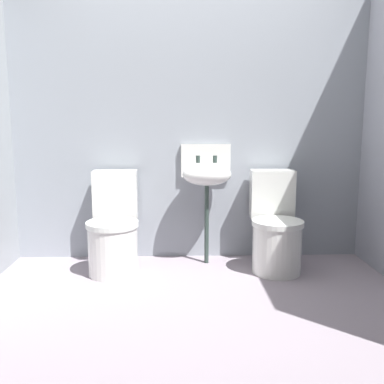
# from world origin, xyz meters

# --- Properties ---
(ground_plane) EXTENTS (3.37, 2.43, 0.08)m
(ground_plane) POSITION_xyz_m (0.00, 0.00, -0.04)
(ground_plane) COLOR gray
(wall_back) EXTENTS (3.37, 0.10, 2.27)m
(wall_back) POSITION_xyz_m (0.00, 1.07, 1.13)
(wall_back) COLOR #929AA3
(wall_back) RESTS_ON ground
(toilet_left) EXTENTS (0.42, 0.61, 0.78)m
(toilet_left) POSITION_xyz_m (-0.61, 0.66, 0.32)
(toilet_left) COLOR white
(toilet_left) RESTS_ON ground
(toilet_right) EXTENTS (0.42, 0.61, 0.78)m
(toilet_right) POSITION_xyz_m (0.68, 0.66, 0.32)
(toilet_right) COLOR white
(toilet_right) RESTS_ON ground
(sink) EXTENTS (0.42, 0.34, 0.99)m
(sink) POSITION_xyz_m (0.14, 0.85, 0.75)
(sink) COLOR #303F3A
(sink) RESTS_ON ground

